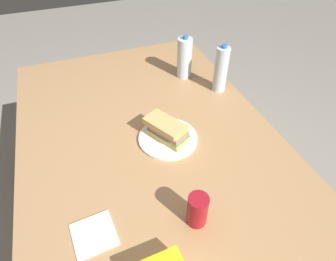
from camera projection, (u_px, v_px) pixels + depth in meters
The scene contains 8 objects.
ground_plane at pixel (161, 241), 1.63m from camera, with size 8.00×8.00×0.00m, color gray.
dining_table at pixel (158, 167), 1.19m from camera, with size 1.84×1.07×0.73m.
paper_plate at pixel (168, 138), 1.20m from camera, with size 0.25×0.25×0.01m, color white.
sandwich at pixel (167, 130), 1.17m from camera, with size 0.20×0.17×0.08m.
soda_can_red at pixel (197, 210), 0.89m from camera, with size 0.07×0.07×0.12m, color maroon.
water_bottle_tall at pixel (184, 58), 1.50m from camera, with size 0.08×0.08×0.23m.
water_bottle_spare at pixel (221, 69), 1.40m from camera, with size 0.07×0.07×0.25m.
paper_napkin at pixel (94, 234), 0.89m from camera, with size 0.13×0.13×0.01m, color white.
Camera 1 is at (-0.73, 0.23, 1.58)m, focal length 30.47 mm.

